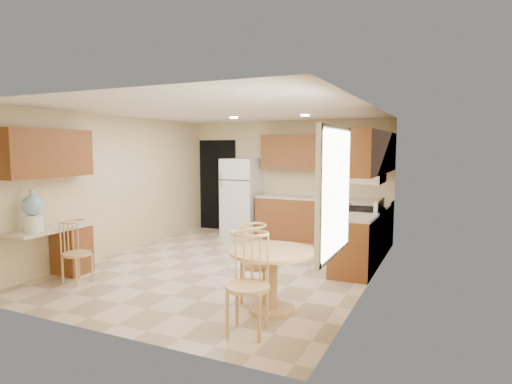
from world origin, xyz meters
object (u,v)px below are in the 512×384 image
at_px(chair_table_a, 255,257).
at_px(water_crock, 33,212).
at_px(refrigerator, 242,197).
at_px(dining_table, 272,272).
at_px(stove, 362,235).
at_px(chair_desk, 72,247).
at_px(chair_table_b, 243,276).

xyz_separation_m(chair_table_a, water_crock, (-3.10, -0.64, 0.45)).
relative_size(refrigerator, chair_table_a, 1.75).
distance_m(dining_table, chair_table_a, 0.35).
height_order(stove, water_crock, water_crock).
relative_size(dining_table, chair_desk, 1.13).
bearing_deg(dining_table, chair_table_b, -90.00).
bearing_deg(stove, dining_table, -101.19).
xyz_separation_m(dining_table, chair_table_b, (0.00, -0.75, 0.15)).
xyz_separation_m(refrigerator, chair_table_b, (2.35, -4.62, -0.20)).
relative_size(refrigerator, chair_table_b, 1.60).
relative_size(dining_table, chair_table_a, 1.04).
bearing_deg(refrigerator, water_crock, -103.56).
xyz_separation_m(refrigerator, stove, (2.88, -1.22, -0.37)).
distance_m(refrigerator, chair_table_b, 5.19).
relative_size(chair_table_b, water_crock, 1.79).
bearing_deg(water_crock, stove, 38.61).
distance_m(refrigerator, stove, 3.15).
height_order(refrigerator, dining_table, refrigerator).
bearing_deg(dining_table, stove, 78.81).
bearing_deg(refrigerator, chair_desk, -98.29).
xyz_separation_m(chair_desk, water_crock, (-0.45, -0.24, 0.49)).
bearing_deg(chair_table_a, chair_desk, -81.08).
height_order(chair_table_a, chair_desk, chair_table_a).
xyz_separation_m(chair_table_b, chair_desk, (-2.95, 0.51, -0.10)).
height_order(stove, chair_table_b, stove).
distance_m(stove, water_crock, 5.05).
bearing_deg(stove, chair_table_b, -98.77).
distance_m(chair_desk, water_crock, 0.71).
distance_m(dining_table, water_crock, 3.48).
relative_size(chair_table_a, water_crock, 1.64).
distance_m(dining_table, chair_table_b, 0.77).
bearing_deg(water_crock, dining_table, 8.05).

